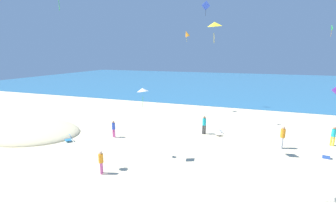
# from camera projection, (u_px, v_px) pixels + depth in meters

# --- Properties ---
(ground_plane) EXTENTS (120.00, 120.00, 0.00)m
(ground_plane) POSITION_uv_depth(u_px,v_px,m) (187.00, 144.00, 19.59)
(ground_plane) COLOR beige
(ocean_water) EXTENTS (120.00, 60.00, 0.05)m
(ocean_water) POSITION_uv_depth(u_px,v_px,m) (236.00, 83.00, 60.49)
(ocean_water) COLOR teal
(ocean_water) RESTS_ON ground_plane
(dune_mound) EXTENTS (10.67, 7.47, 1.74)m
(dune_mound) POSITION_uv_depth(u_px,v_px,m) (26.00, 132.00, 22.62)
(dune_mound) COLOR beige
(dune_mound) RESTS_ON ground_plane
(beach_chair_near_camera) EXTENTS (0.83, 0.83, 0.58)m
(beach_chair_near_camera) POSITION_uv_depth(u_px,v_px,m) (220.00, 133.00, 21.51)
(beach_chair_near_camera) COLOR white
(beach_chair_near_camera) RESTS_ON ground_plane
(beach_chair_far_right) EXTENTS (0.77, 0.78, 0.58)m
(beach_chair_far_right) POSITION_uv_depth(u_px,v_px,m) (70.00, 139.00, 20.01)
(beach_chair_far_right) COLOR #2370B2
(beach_chair_far_right) RESTS_ON ground_plane
(cooler_box) EXTENTS (0.51, 0.39, 0.29)m
(cooler_box) POSITION_uv_depth(u_px,v_px,m) (326.00, 156.00, 16.86)
(cooler_box) COLOR #2D56B7
(cooler_box) RESTS_ON ground_plane
(person_0) EXTENTS (0.40, 0.40, 1.56)m
(person_0) POSITION_uv_depth(u_px,v_px,m) (333.00, 135.00, 18.97)
(person_0) COLOR yellow
(person_0) RESTS_ON ground_plane
(person_3) EXTENTS (0.36, 0.36, 1.46)m
(person_3) POSITION_uv_depth(u_px,v_px,m) (101.00, 161.00, 14.54)
(person_3) COLOR #D8599E
(person_3) RESTS_ON ground_plane
(person_4) EXTENTS (0.45, 0.45, 1.65)m
(person_4) POSITION_uv_depth(u_px,v_px,m) (204.00, 124.00, 21.78)
(person_4) COLOR black
(person_4) RESTS_ON ground_plane
(person_5) EXTENTS (0.34, 0.34, 1.46)m
(person_5) POSITION_uv_depth(u_px,v_px,m) (114.00, 128.00, 20.94)
(person_5) COLOR #D8599E
(person_5) RESTS_ON ground_plane
(person_6) EXTENTS (0.45, 0.45, 1.76)m
(person_6) POSITION_uv_depth(u_px,v_px,m) (283.00, 136.00, 18.43)
(person_6) COLOR white
(person_6) RESTS_ON ground_plane
(kite_orange) EXTENTS (0.91, 0.82, 1.31)m
(kite_orange) POSITION_uv_depth(u_px,v_px,m) (187.00, 34.00, 28.66)
(kite_orange) COLOR orange
(kite_blue) EXTENTS (1.02, 0.44, 1.75)m
(kite_blue) POSITION_uv_depth(u_px,v_px,m) (206.00, 6.00, 30.14)
(kite_blue) COLOR blue
(kite_white) EXTENTS (0.75, 0.80, 1.29)m
(kite_white) POSITION_uv_depth(u_px,v_px,m) (142.00, 90.00, 15.68)
(kite_white) COLOR white
(kite_yellow) EXTENTS (0.92, 0.80, 1.33)m
(kite_yellow) POSITION_uv_depth(u_px,v_px,m) (214.00, 24.00, 15.47)
(kite_yellow) COLOR yellow
(kite_green) EXTENTS (0.17, 0.64, 1.31)m
(kite_green) POSITION_uv_depth(u_px,v_px,m) (332.00, 28.00, 29.50)
(kite_green) COLOR green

